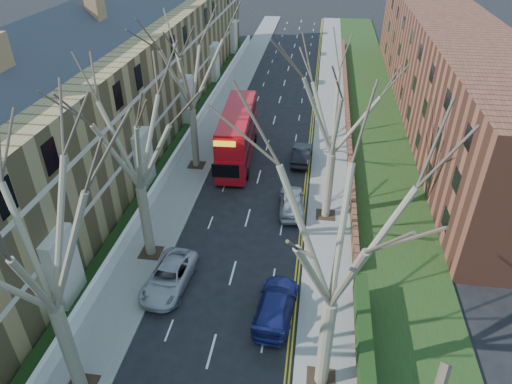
% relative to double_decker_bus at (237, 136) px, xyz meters
% --- Properties ---
extents(pavement_left, '(3.00, 102.00, 0.12)m').
position_rel_double_decker_bus_xyz_m(pavement_left, '(-3.65, 9.00, -2.16)').
color(pavement_left, slate).
rests_on(pavement_left, ground).
extents(pavement_right, '(3.00, 102.00, 0.12)m').
position_rel_double_decker_bus_xyz_m(pavement_right, '(8.35, 9.00, -2.16)').
color(pavement_right, slate).
rests_on(pavement_right, ground).
extents(terrace_left, '(9.70, 78.00, 13.60)m').
position_rel_double_decker_bus_xyz_m(terrace_left, '(-11.29, 1.00, 3.31)').
color(terrace_left, '#957F4C').
rests_on(terrace_left, ground).
extents(flats_right, '(13.97, 54.00, 10.00)m').
position_rel_double_decker_bus_xyz_m(flats_right, '(19.81, 13.00, 2.76)').
color(flats_right, brown).
rests_on(flats_right, ground).
extents(front_wall_left, '(0.30, 78.00, 1.00)m').
position_rel_double_decker_bus_xyz_m(front_wall_left, '(-5.30, 1.00, -1.60)').
color(front_wall_left, white).
rests_on(front_wall_left, ground).
extents(grass_verge_right, '(6.00, 102.00, 0.06)m').
position_rel_double_decker_bus_xyz_m(grass_verge_right, '(12.85, 9.00, -2.07)').
color(grass_verge_right, '#1D3412').
rests_on(grass_verge_right, ground).
extents(tree_left_mid, '(10.50, 10.50, 14.71)m').
position_rel_double_decker_bus_xyz_m(tree_left_mid, '(-3.35, -24.00, 7.33)').
color(tree_left_mid, '#736C52').
rests_on(tree_left_mid, ground).
extents(tree_left_far, '(10.15, 10.15, 14.22)m').
position_rel_double_decker_bus_xyz_m(tree_left_far, '(-3.35, -14.00, 7.02)').
color(tree_left_far, '#736C52').
rests_on(tree_left_far, ground).
extents(tree_left_dist, '(10.50, 10.50, 14.71)m').
position_rel_double_decker_bus_xyz_m(tree_left_dist, '(-3.35, -2.00, 7.33)').
color(tree_left_dist, '#736C52').
rests_on(tree_left_dist, ground).
extents(tree_right_mid, '(10.50, 10.50, 14.71)m').
position_rel_double_decker_bus_xyz_m(tree_right_mid, '(8.05, -22.00, 7.33)').
color(tree_right_mid, '#736C52').
rests_on(tree_right_mid, ground).
extents(tree_right_far, '(10.15, 10.15, 14.22)m').
position_rel_double_decker_bus_xyz_m(tree_right_far, '(8.05, -8.00, 7.02)').
color(tree_right_far, '#736C52').
rests_on(tree_right_far, ground).
extents(double_decker_bus, '(3.17, 10.92, 4.52)m').
position_rel_double_decker_bus_xyz_m(double_decker_bus, '(0.00, 0.00, 0.00)').
color(double_decker_bus, '#A90C14').
rests_on(double_decker_bus, ground).
extents(car_left_far, '(2.70, 5.19, 1.39)m').
position_rel_double_decker_bus_xyz_m(car_left_far, '(-1.22, -16.66, -1.53)').
color(car_left_far, '#AAABB0').
rests_on(car_left_far, ground).
extents(car_right_near, '(2.47, 5.22, 1.47)m').
position_rel_double_decker_bus_xyz_m(car_right_near, '(5.41, -17.98, -1.49)').
color(car_right_near, navy).
rests_on(car_right_near, ground).
extents(car_right_mid, '(2.31, 4.82, 1.59)m').
position_rel_double_decker_bus_xyz_m(car_right_mid, '(5.48, -7.56, -1.43)').
color(car_right_mid, '#9DA2A6').
rests_on(car_right_mid, ground).
extents(car_right_far, '(1.67, 4.46, 1.46)m').
position_rel_double_decker_bus_xyz_m(car_right_far, '(5.73, 0.25, -1.50)').
color(car_right_far, black).
rests_on(car_right_far, ground).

